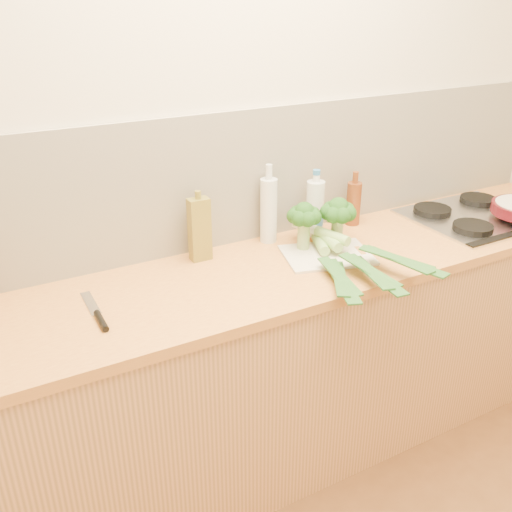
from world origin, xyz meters
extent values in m
plane|color=beige|center=(0.00, 1.50, 1.30)|extent=(3.50, 0.00, 3.50)
cube|color=silver|center=(0.00, 1.49, 1.17)|extent=(3.20, 0.02, 0.54)
cube|color=tan|center=(0.00, 1.20, 0.43)|extent=(3.20, 0.60, 0.86)
cube|color=gold|center=(0.00, 1.20, 0.88)|extent=(3.20, 0.62, 0.04)
cube|color=silver|center=(1.02, 1.20, 0.91)|extent=(0.58, 0.50, 0.01)
cylinder|color=black|center=(0.87, 1.08, 0.93)|extent=(0.17, 0.17, 0.03)
cylinder|color=black|center=(0.87, 1.32, 0.93)|extent=(0.17, 0.17, 0.03)
cylinder|color=black|center=(1.17, 1.32, 0.93)|extent=(0.17, 0.17, 0.03)
cube|color=beige|center=(0.18, 1.19, 0.91)|extent=(0.39, 0.33, 0.01)
cylinder|color=#88A35F|center=(0.13, 1.28, 0.96)|extent=(0.05, 0.05, 0.10)
sphere|color=#17360E|center=(0.13, 1.28, 1.06)|extent=(0.08, 0.08, 0.08)
sphere|color=#17360E|center=(0.17, 1.28, 1.05)|extent=(0.06, 0.06, 0.06)
sphere|color=#17360E|center=(0.15, 1.31, 1.05)|extent=(0.06, 0.06, 0.06)
sphere|color=#17360E|center=(0.12, 1.32, 1.05)|extent=(0.06, 0.06, 0.06)
sphere|color=#17360E|center=(0.10, 1.30, 1.05)|extent=(0.06, 0.06, 0.06)
sphere|color=#17360E|center=(0.10, 1.26, 1.05)|extent=(0.06, 0.06, 0.06)
sphere|color=#17360E|center=(0.12, 1.24, 1.05)|extent=(0.06, 0.06, 0.06)
sphere|color=#17360E|center=(0.15, 1.25, 1.05)|extent=(0.06, 0.06, 0.06)
cylinder|color=#88A35F|center=(0.27, 1.25, 0.96)|extent=(0.05, 0.05, 0.10)
sphere|color=#17360E|center=(0.27, 1.25, 1.07)|extent=(0.09, 0.09, 0.09)
sphere|color=#17360E|center=(0.31, 1.25, 1.05)|extent=(0.07, 0.07, 0.07)
sphere|color=#17360E|center=(0.29, 1.28, 1.05)|extent=(0.07, 0.07, 0.07)
sphere|color=#17360E|center=(0.26, 1.29, 1.05)|extent=(0.07, 0.07, 0.07)
sphere|color=#17360E|center=(0.23, 1.26, 1.05)|extent=(0.07, 0.07, 0.07)
sphere|color=#17360E|center=(0.23, 1.23, 1.05)|extent=(0.07, 0.07, 0.07)
sphere|color=#17360E|center=(0.26, 1.21, 1.05)|extent=(0.07, 0.07, 0.07)
sphere|color=#17360E|center=(0.29, 1.21, 1.05)|extent=(0.07, 0.07, 0.07)
cylinder|color=white|center=(0.23, 1.36, 0.93)|extent=(0.08, 0.13, 0.04)
cylinder|color=#87B55A|center=(0.19, 1.24, 0.93)|extent=(0.09, 0.15, 0.04)
cube|color=#1D4318|center=(0.08, 0.96, 0.93)|extent=(0.20, 0.28, 0.02)
cube|color=#1D4318|center=(0.07, 0.94, 0.93)|extent=(0.17, 0.33, 0.01)
cube|color=#1D4318|center=(0.08, 0.97, 0.94)|extent=(0.09, 0.28, 0.02)
cylinder|color=white|center=(0.22, 1.34, 0.95)|extent=(0.05, 0.12, 0.04)
cylinder|color=#87B55A|center=(0.21, 1.21, 0.95)|extent=(0.06, 0.15, 0.04)
cube|color=#1D4318|center=(0.18, 0.92, 0.95)|extent=(0.13, 0.30, 0.02)
cube|color=#1D4318|center=(0.18, 0.90, 0.95)|extent=(0.08, 0.34, 0.01)
cube|color=#1D4318|center=(0.18, 0.93, 0.95)|extent=(0.07, 0.28, 0.02)
cylinder|color=white|center=(0.18, 1.34, 0.97)|extent=(0.07, 0.13, 0.04)
cylinder|color=#87B55A|center=(0.22, 1.21, 0.97)|extent=(0.08, 0.16, 0.04)
cube|color=#1D4318|center=(0.30, 0.92, 0.97)|extent=(0.07, 0.30, 0.02)
cube|color=#1D4318|center=(0.31, 0.90, 0.97)|extent=(0.14, 0.34, 0.01)
cube|color=#1D4318|center=(0.30, 0.93, 0.97)|extent=(0.17, 0.27, 0.02)
cube|color=silver|center=(-0.73, 1.26, 0.90)|extent=(0.04, 0.17, 0.00)
cylinder|color=black|center=(-0.73, 1.12, 0.91)|extent=(0.02, 0.12, 0.02)
cube|color=olive|center=(-0.26, 1.40, 1.02)|extent=(0.08, 0.05, 0.25)
cylinder|color=olive|center=(-0.26, 1.40, 1.16)|extent=(0.02, 0.02, 0.03)
cylinder|color=silver|center=(0.06, 1.43, 1.03)|extent=(0.07, 0.07, 0.27)
cylinder|color=silver|center=(0.06, 1.43, 1.20)|extent=(0.03, 0.03, 0.06)
cylinder|color=#5E2D12|center=(0.48, 1.41, 1.00)|extent=(0.06, 0.06, 0.19)
cylinder|color=#5E2D12|center=(0.48, 1.41, 1.12)|extent=(0.03, 0.03, 0.05)
cylinder|color=silver|center=(0.26, 1.40, 1.02)|extent=(0.08, 0.08, 0.24)
cylinder|color=silver|center=(0.26, 1.40, 1.15)|extent=(0.03, 0.03, 0.03)
cylinder|color=#2E6FAE|center=(0.26, 1.40, 0.98)|extent=(0.08, 0.08, 0.07)
camera|label=1|loc=(-1.04, -0.46, 1.86)|focal=40.00mm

